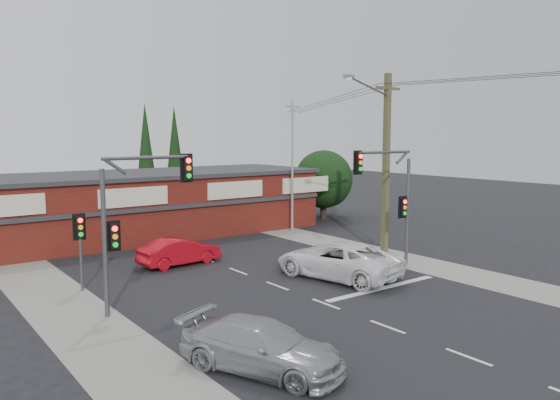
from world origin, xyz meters
TOP-DOWN VIEW (x-y plane):
  - ground at (0.00, 0.00)m, footprint 120.00×120.00m
  - road_strip at (0.00, 5.00)m, footprint 14.00×70.00m
  - verge_left at (-8.50, 5.00)m, footprint 3.00×70.00m
  - verge_right at (8.50, 5.00)m, footprint 3.00×70.00m
  - stop_line at (3.50, -1.50)m, footprint 6.50×0.35m
  - white_suv at (3.15, 1.02)m, footprint 4.10×6.62m
  - silver_suv at (-5.55, -5.20)m, footprint 3.92×5.35m
  - red_sedan at (-1.66, 7.83)m, footprint 4.41×1.85m
  - lane_dashes at (0.00, 1.55)m, footprint 0.12×40.70m
  - shop_building at (-0.99, 16.99)m, footprint 27.30×8.40m
  - tree_cluster at (14.69, 15.44)m, footprint 5.90×5.10m
  - conifer_near at (3.50, 24.00)m, footprint 1.80×1.80m
  - conifer_far at (7.00, 26.00)m, footprint 1.80×1.80m
  - traffic_mast_left at (-6.43, 2.00)m, footprint 3.77×0.27m
  - traffic_mast_right at (6.86, 1.00)m, footprint 3.96×0.27m
  - pedestal_signal at (-7.20, 6.01)m, footprint 0.55×0.27m
  - utility_pole at (8.36, 2.99)m, footprint 4.38×0.59m
  - steel_pole at (9.00, 12.00)m, footprint 1.20×0.16m
  - power_lines at (8.47, -2.47)m, footprint 2.01×29.00m

SIDE VIEW (x-z plane):
  - ground at x=0.00m, z-range 0.00..0.00m
  - road_strip at x=0.00m, z-range 0.00..0.01m
  - verge_left at x=-8.50m, z-range 0.00..0.02m
  - verge_right at x=8.50m, z-range 0.00..0.02m
  - lane_dashes at x=0.00m, z-range 0.01..0.02m
  - stop_line at x=3.50m, z-range 0.01..0.02m
  - red_sedan at x=-1.66m, z-range 0.00..1.42m
  - silver_suv at x=-5.55m, z-range 0.00..1.44m
  - white_suv at x=3.15m, z-range 0.00..1.71m
  - shop_building at x=-0.99m, z-range 0.02..4.25m
  - pedestal_signal at x=-7.20m, z-range 0.72..4.09m
  - tree_cluster at x=14.69m, z-range 0.15..5.65m
  - traffic_mast_left at x=-6.43m, z-range 0.94..6.92m
  - traffic_mast_right at x=6.86m, z-range 0.96..6.93m
  - steel_pole at x=9.00m, z-range 0.20..9.20m
  - utility_pole at x=8.36m, z-range 0.40..10.40m
  - conifer_near at x=3.50m, z-range 0.85..10.10m
  - conifer_far at x=7.00m, z-range 0.85..10.10m
  - power_lines at x=8.47m, z-range 8.43..9.65m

